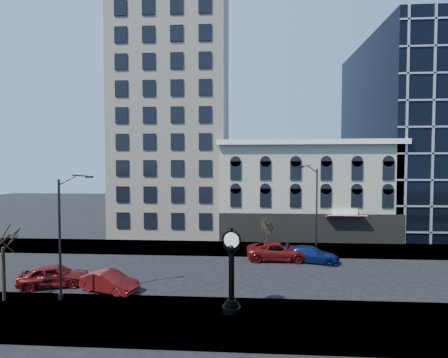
# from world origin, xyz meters

# --- Properties ---
(ground) EXTENTS (160.00, 160.00, 0.00)m
(ground) POSITION_xyz_m (0.00, 0.00, 0.00)
(ground) COLOR black
(ground) RESTS_ON ground
(sidewalk_far) EXTENTS (160.00, 6.00, 0.12)m
(sidewalk_far) POSITION_xyz_m (0.00, 8.00, 0.06)
(sidewalk_far) COLOR gray
(sidewalk_far) RESTS_ON ground
(sidewalk_near) EXTENTS (160.00, 6.00, 0.12)m
(sidewalk_near) POSITION_xyz_m (0.00, -8.00, 0.06)
(sidewalk_near) COLOR gray
(sidewalk_near) RESTS_ON ground
(cream_tower) EXTENTS (15.90, 15.40, 42.50)m
(cream_tower) POSITION_xyz_m (-6.11, 18.88, 19.32)
(cream_tower) COLOR beige
(cream_tower) RESTS_ON ground
(victorian_row) EXTENTS (22.60, 11.19, 12.50)m
(victorian_row) POSITION_xyz_m (12.00, 15.89, 6.00)
(victorian_row) COLOR #9F9A83
(victorian_row) RESTS_ON ground
(glass_office) EXTENTS (20.00, 20.15, 28.00)m
(glass_office) POSITION_xyz_m (32.00, 20.91, 14.00)
(glass_office) COLOR black
(glass_office) RESTS_ON ground
(street_clock) EXTENTS (1.20, 1.20, 5.28)m
(street_clock) POSITION_xyz_m (3.11, -7.01, 2.51)
(street_clock) COLOR black
(street_clock) RESTS_ON sidewalk_near
(street_lamp_near) EXTENTS (2.15, 0.99, 8.67)m
(street_lamp_near) POSITION_xyz_m (-7.94, -5.78, 6.66)
(street_lamp_near) COLOR black
(street_lamp_near) RESTS_ON sidewalk_near
(street_lamp_far) EXTENTS (2.36, 1.02, 9.44)m
(street_lamp_far) POSITION_xyz_m (10.86, 5.78, 7.24)
(street_lamp_far) COLOR black
(street_lamp_far) RESTS_ON sidewalk_far
(bare_tree_near) EXTENTS (3.39, 3.39, 5.83)m
(bare_tree_near) POSITION_xyz_m (-12.28, -6.34, 4.52)
(bare_tree_near) COLOR black
(bare_tree_near) RESTS_ON sidewalk_near
(bare_tree_far) EXTENTS (2.39, 2.39, 4.11)m
(bare_tree_far) POSITION_xyz_m (6.54, 7.26, 3.21)
(bare_tree_far) COLOR black
(bare_tree_far) RESTS_ON sidewalk_far
(car_near_a) EXTENTS (5.22, 3.15, 1.66)m
(car_near_a) POSITION_xyz_m (-10.61, -3.47, 0.83)
(car_near_a) COLOR maroon
(car_near_a) RESTS_ON ground
(car_near_b) EXTENTS (4.65, 2.79, 1.45)m
(car_near_b) POSITION_xyz_m (-5.95, -4.21, 0.72)
(car_near_b) COLOR maroon
(car_near_b) RESTS_ON ground
(car_far_a) EXTENTS (6.12, 2.83, 1.70)m
(car_far_a) POSITION_xyz_m (7.31, 4.26, 0.85)
(car_far_a) COLOR maroon
(car_far_a) RESTS_ON ground
(car_far_b) EXTENTS (5.48, 3.34, 1.48)m
(car_far_b) POSITION_xyz_m (10.49, 3.75, 0.74)
(car_far_b) COLOR #0C194C
(car_far_b) RESTS_ON ground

